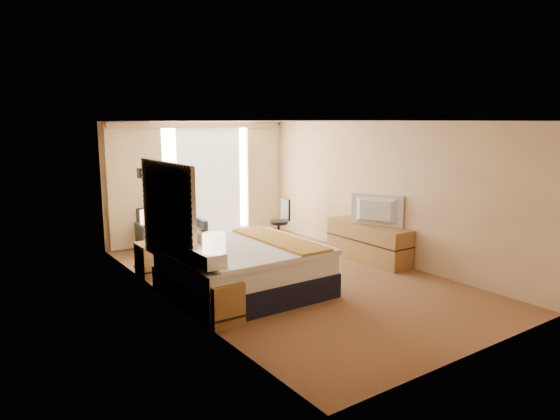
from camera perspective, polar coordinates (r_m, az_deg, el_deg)
floor at (r=8.54m, az=1.12°, el=-7.62°), size 4.20×7.00×0.02m
ceiling at (r=8.14m, az=1.18°, el=10.11°), size 4.20×7.00×0.02m
wall_back at (r=11.24m, az=-9.37°, el=3.31°), size 4.20×0.02×2.60m
wall_front at (r=5.83m, az=21.77°, el=-3.46°), size 4.20×0.02×2.60m
wall_left at (r=7.23m, az=-12.47°, el=-0.47°), size 0.02×7.00×2.60m
wall_right at (r=9.61m, az=11.36°, el=2.12°), size 0.02×7.00×2.60m
headboard at (r=7.43m, az=-12.77°, el=-0.36°), size 0.06×1.85×1.50m
nightstand_left at (r=6.67m, az=-6.78°, el=-10.33°), size 0.45×0.52×0.55m
nightstand_right at (r=8.86m, az=-14.43°, el=-5.43°), size 0.45×0.52×0.55m
media_dresser at (r=9.59m, az=10.05°, el=-3.62°), size 0.50×1.80×0.70m
window at (r=11.32m, az=-8.16°, el=3.49°), size 2.30×0.02×2.30m
curtains at (r=11.12m, az=-9.15°, el=3.81°), size 4.12×0.19×2.56m
bed at (r=7.66m, az=-4.20°, el=-6.69°), size 2.18×2.00×1.06m
loveseat at (r=10.65m, az=-12.36°, el=-2.74°), size 1.41×0.83×0.85m
floor_lamp at (r=9.52m, az=-15.32°, el=1.55°), size 0.22×0.22×1.76m
desk_chair at (r=10.80m, az=0.08°, el=-1.53°), size 0.46×0.46×0.96m
lamp_left at (r=6.50m, az=-7.54°, el=-3.89°), size 0.30×0.30×0.63m
lamp_right at (r=8.74m, az=-14.82°, el=-0.86°), size 0.27×0.27×0.57m
tissue_box at (r=6.66m, az=-7.10°, el=-7.42°), size 0.13×0.13×0.10m
telephone at (r=8.77m, az=-14.44°, el=-3.50°), size 0.20×0.17×0.07m
television at (r=9.29m, az=10.80°, el=-0.06°), size 0.52×0.97×0.58m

